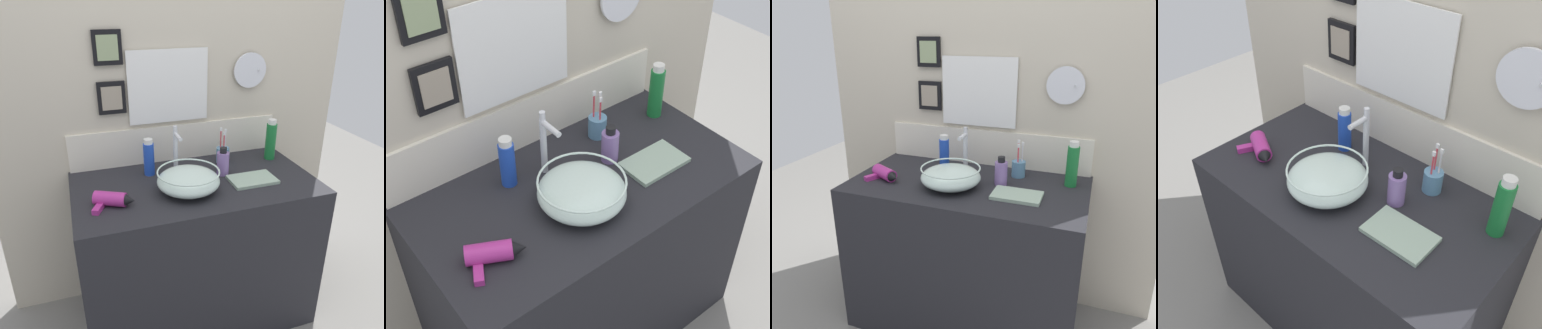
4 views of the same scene
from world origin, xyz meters
The scene contains 11 objects.
ground_plane centered at (0.00, 0.00, 0.00)m, with size 6.00×6.00×0.00m, color gray.
vanity_counter centered at (0.00, 0.00, 0.42)m, with size 1.21×0.64×0.84m, color #232328.
back_panel centered at (0.00, 0.35, 1.25)m, with size 2.00×0.10×2.51m.
glass_bowl_sink centered at (-0.06, -0.07, 0.89)m, with size 0.30×0.30×0.11m.
faucet centered at (-0.06, 0.13, 0.98)m, with size 0.02×0.11×0.26m.
hair_drier centered at (-0.42, -0.10, 0.87)m, with size 0.20×0.14×0.06m.
toothbrush_cup centered at (0.23, 0.19, 0.88)m, with size 0.07×0.07×0.20m.
shampoo_bottle centered at (0.50, 0.15, 0.95)m, with size 0.06×0.06×0.23m.
soap_dispenser centered at (0.17, 0.04, 0.90)m, with size 0.06×0.06×0.15m.
lotion_bottle centered at (-0.20, 0.16, 0.93)m, with size 0.06×0.06×0.20m.
hand_towel centered at (0.28, -0.08, 0.84)m, with size 0.23×0.15×0.02m, color #99B29E.
Camera 3 is at (0.60, -1.68, 1.58)m, focal length 35.00 mm.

